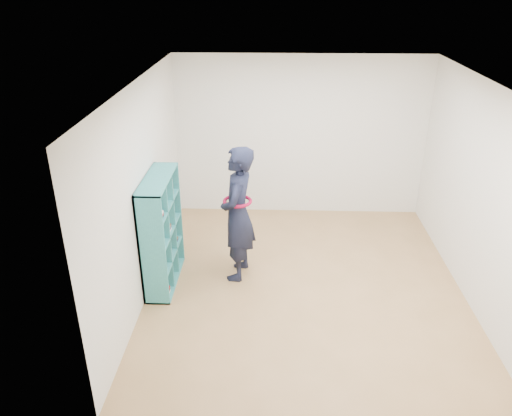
{
  "coord_description": "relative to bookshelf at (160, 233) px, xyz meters",
  "views": [
    {
      "loc": [
        -0.43,
        -5.48,
        3.7
      ],
      "look_at": [
        -0.64,
        0.3,
        0.95
      ],
      "focal_mm": 35.0,
      "sensor_mm": 36.0,
      "label": 1
    }
  ],
  "objects": [
    {
      "name": "wall_front",
      "position": [
        1.85,
        -2.28,
        0.59
      ],
      "size": [
        4.0,
        0.02,
        2.6
      ],
      "primitive_type": "cube",
      "color": "silver",
      "rests_on": "floor"
    },
    {
      "name": "wall_back",
      "position": [
        1.85,
        2.22,
        0.59
      ],
      "size": [
        4.0,
        0.02,
        2.6
      ],
      "primitive_type": "cube",
      "color": "silver",
      "rests_on": "floor"
    },
    {
      "name": "wall_right",
      "position": [
        3.85,
        -0.03,
        0.59
      ],
      "size": [
        0.02,
        4.5,
        2.6
      ],
      "primitive_type": "cube",
      "color": "silver",
      "rests_on": "floor"
    },
    {
      "name": "wall_left",
      "position": [
        -0.15,
        -0.03,
        0.59
      ],
      "size": [
        0.02,
        4.5,
        2.6
      ],
      "primitive_type": "cube",
      "color": "silver",
      "rests_on": "floor"
    },
    {
      "name": "bookshelf",
      "position": [
        0.0,
        0.0,
        0.0
      ],
      "size": [
        0.32,
        1.09,
        1.46
      ],
      "color": "teal",
      "rests_on": "floor"
    },
    {
      "name": "ceiling",
      "position": [
        1.85,
        -0.03,
        1.89
      ],
      "size": [
        4.5,
        4.5,
        0.0
      ],
      "primitive_type": "plane",
      "color": "white",
      "rests_on": "wall_back"
    },
    {
      "name": "floor",
      "position": [
        1.85,
        -0.03,
        -0.71
      ],
      "size": [
        4.5,
        4.5,
        0.0
      ],
      "primitive_type": "plane",
      "color": "#9C7547",
      "rests_on": "ground"
    },
    {
      "name": "person",
      "position": [
        0.98,
        0.19,
        0.19
      ],
      "size": [
        0.52,
        0.71,
        1.8
      ],
      "rotation": [
        0.0,
        0.0,
        -1.71
      ],
      "color": "black",
      "rests_on": "floor"
    },
    {
      "name": "smartphone",
      "position": [
        0.83,
        0.29,
        0.31
      ],
      "size": [
        0.02,
        0.09,
        0.12
      ],
      "rotation": [
        0.33,
        0.0,
        -0.13
      ],
      "color": "silver",
      "rests_on": "person"
    }
  ]
}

